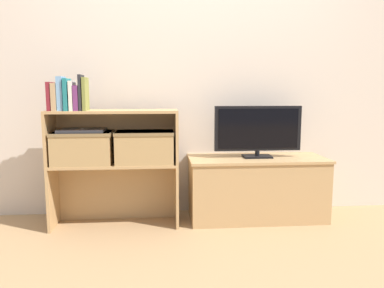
% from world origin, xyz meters
% --- Properties ---
extents(ground_plane, '(16.00, 16.00, 0.00)m').
position_xyz_m(ground_plane, '(0.00, 0.00, 0.00)').
color(ground_plane, '#A37F56').
extents(wall_back, '(10.00, 0.05, 2.40)m').
position_xyz_m(wall_back, '(0.00, 0.47, 1.20)').
color(wall_back, beige).
rests_on(wall_back, ground_plane).
extents(tv_stand, '(1.07, 0.45, 0.49)m').
position_xyz_m(tv_stand, '(0.52, 0.22, 0.25)').
color(tv_stand, tan).
rests_on(tv_stand, ground_plane).
extents(tv, '(0.68, 0.14, 0.40)m').
position_xyz_m(tv, '(0.52, 0.22, 0.71)').
color(tv, black).
rests_on(tv, tv_stand).
extents(bookshelf_lower_tier, '(0.94, 0.30, 0.48)m').
position_xyz_m(bookshelf_lower_tier, '(-0.58, 0.21, 0.30)').
color(bookshelf_lower_tier, tan).
rests_on(bookshelf_lower_tier, ground_plane).
extents(bookshelf_upper_tier, '(0.94, 0.30, 0.39)m').
position_xyz_m(bookshelf_upper_tier, '(-0.58, 0.21, 0.73)').
color(bookshelf_upper_tier, tan).
rests_on(bookshelf_upper_tier, bookshelf_lower_tier).
extents(book_maroon, '(0.03, 0.15, 0.20)m').
position_xyz_m(book_maroon, '(-1.00, 0.10, 0.97)').
color(book_maroon, maroon).
rests_on(book_maroon, bookshelf_upper_tier).
extents(book_tan, '(0.03, 0.16, 0.19)m').
position_xyz_m(book_tan, '(-0.97, 0.10, 0.97)').
color(book_tan, tan).
rests_on(book_tan, bookshelf_upper_tier).
extents(book_skyblue, '(0.04, 0.13, 0.24)m').
position_xyz_m(book_skyblue, '(-0.93, 0.10, 0.99)').
color(book_skyblue, '#709ECC').
rests_on(book_skyblue, bookshelf_upper_tier).
extents(book_teal, '(0.03, 0.16, 0.23)m').
position_xyz_m(book_teal, '(-0.89, 0.10, 0.98)').
color(book_teal, '#1E7075').
rests_on(book_teal, bookshelf_upper_tier).
extents(book_ivory, '(0.03, 0.14, 0.21)m').
position_xyz_m(book_ivory, '(-0.85, 0.10, 0.97)').
color(book_ivory, silver).
rests_on(book_ivory, bookshelf_upper_tier).
extents(book_plum, '(0.03, 0.15, 0.18)m').
position_xyz_m(book_plum, '(-0.82, 0.10, 0.96)').
color(book_plum, '#6B2D66').
rests_on(book_plum, bookshelf_upper_tier).
extents(book_charcoal, '(0.02, 0.15, 0.25)m').
position_xyz_m(book_charcoal, '(-0.79, 0.10, 1.00)').
color(book_charcoal, '#232328').
rests_on(book_charcoal, bookshelf_upper_tier).
extents(book_olive, '(0.02, 0.15, 0.23)m').
position_xyz_m(book_olive, '(-0.76, 0.10, 0.99)').
color(book_olive, olive).
rests_on(book_olive, bookshelf_upper_tier).
extents(storage_basket_left, '(0.43, 0.27, 0.24)m').
position_xyz_m(storage_basket_left, '(-0.80, 0.14, 0.61)').
color(storage_basket_left, tan).
rests_on(storage_basket_left, bookshelf_lower_tier).
extents(storage_basket_right, '(0.43, 0.27, 0.24)m').
position_xyz_m(storage_basket_right, '(-0.35, 0.14, 0.61)').
color(storage_basket_right, tan).
rests_on(storage_basket_right, bookshelf_lower_tier).
extents(laptop, '(0.33, 0.24, 0.02)m').
position_xyz_m(laptop, '(-0.80, 0.14, 0.72)').
color(laptop, '#2D2D33').
rests_on(laptop, storage_basket_left).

